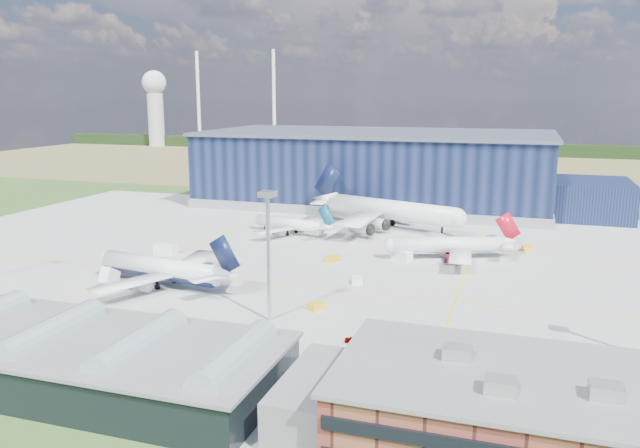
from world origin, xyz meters
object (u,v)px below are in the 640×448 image
Objects in this scene: airliner_navy at (160,257)px; gse_tug_c at (526,248)px; light_mast_center at (268,235)px; car_b at (375,379)px; gse_tug_a at (333,259)px; car_a at (355,341)px; airliner_red at (446,237)px; gse_tug_b at (317,307)px; airstair at (110,281)px; hangar at (384,172)px; gse_van_b at (402,255)px; airliner_widebody at (391,200)px; gse_van_a at (165,249)px; ops_building at (548,418)px; airliner_regional at (289,218)px; gse_van_c at (271,353)px; gse_cart_b at (330,230)px; gse_cart_a at (357,280)px.

airliner_navy is 90.55m from gse_tug_c.
light_mast_center reaches higher than car_b.
car_a is at bearing -54.51° from gse_tug_a.
airliner_navy is 66.88m from airliner_red.
airliner_navy reaches higher than gse_tug_c.
gse_tug_a is 1.14× the size of gse_tug_b.
airliner_red reaches higher than airstair.
airstair is (-8.77, -5.18, -4.48)m from airliner_navy.
gse_tug_a reaches higher than car_b.
gse_van_b is (21.56, -77.24, -10.45)m from hangar.
hangar is at bearing 124.42° from airliner_widebody.
hangar is at bearing 108.72° from gse_tug_a.
gse_van_a is (-48.97, 27.52, 0.57)m from gse_tug_b.
ops_building is at bearing -103.79° from car_b.
gse_tug_c is (72.01, 54.63, -5.40)m from airliner_navy.
car_a is at bearing 133.87° from airliner_regional.
car_b is at bearing 159.43° from airliner_navy.
airliner_red reaches higher than gse_tug_b.
airstair is at bearing -104.65° from hangar.
gse_tug_c is 0.54× the size of gse_van_c.
gse_tug_a is 50.50m from airstair.
gse_tug_b is 0.99× the size of car_a.
ops_building is 84.63m from gse_tug_a.
car_a is at bearing -126.36° from gse_cart_b.
airliner_widebody reaches higher than airliner_navy.
gse_van_b is (14.37, 47.56, -14.26)m from light_mast_center.
gse_cart_a is 0.65× the size of gse_van_b.
gse_tug_c is at bearing -163.81° from airliner_regional.
gse_van_a reaches higher than car_a.
gse_tug_b is (1.79, -74.57, -8.02)m from airliner_widebody.
ops_building reaches higher than car_b.
ops_building is at bearing -12.98° from gse_tug_b.
gse_van_a is at bearing -157.69° from gse_tug_a.
gse_van_a is 72.33m from car_a.
airliner_red is at bearing -34.43° from gse_van_b.
gse_tug_b is 56.18m from gse_van_a.
airliner_navy is 10.51× the size of gse_tug_a.
airstair is at bearing -167.70° from gse_van_a.
car_a is (28.22, -77.96, -0.12)m from gse_cart_b.
airliner_regional is 8.14× the size of gse_tug_a.
gse_van_a is 1.92× the size of gse_tug_c.
hangar is at bearing 67.28° from airstair.
airliner_red reaches higher than car_b.
gse_cart_a reaches higher than car_b.
gse_tug_a is 49.83m from car_a.
airliner_regional is at bearing 108.09° from light_mast_center.
hangar reaches higher than ops_building.
hangar is 25.52× the size of gse_van_a.
airliner_widebody is 17.01× the size of car_a.
airliner_regional reaches higher than gse_van_b.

